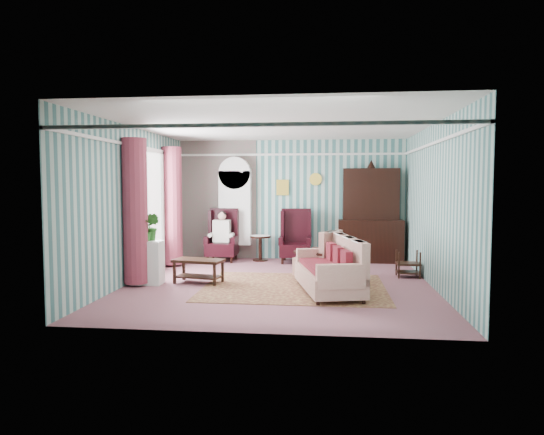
# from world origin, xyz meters

# --- Properties ---
(floor) EXTENTS (6.00, 6.00, 0.00)m
(floor) POSITION_xyz_m (0.00, 0.00, 0.00)
(floor) COLOR #8A5054
(floor) RESTS_ON ground
(room_shell) EXTENTS (5.53, 6.02, 2.91)m
(room_shell) POSITION_xyz_m (-0.62, 0.18, 2.01)
(room_shell) COLOR #3D6F6E
(room_shell) RESTS_ON ground
(bookcase) EXTENTS (0.80, 0.28, 2.24)m
(bookcase) POSITION_xyz_m (-1.35, 2.84, 1.12)
(bookcase) COLOR silver
(bookcase) RESTS_ON floor
(dresser_hutch) EXTENTS (1.50, 0.56, 2.36)m
(dresser_hutch) POSITION_xyz_m (1.90, 2.72, 1.18)
(dresser_hutch) COLOR black
(dresser_hutch) RESTS_ON floor
(wingback_left) EXTENTS (0.76, 0.80, 1.25)m
(wingback_left) POSITION_xyz_m (-1.60, 2.45, 0.62)
(wingback_left) COLOR black
(wingback_left) RESTS_ON floor
(wingback_right) EXTENTS (0.76, 0.80, 1.25)m
(wingback_right) POSITION_xyz_m (0.15, 2.45, 0.62)
(wingback_right) COLOR black
(wingback_right) RESTS_ON floor
(seated_woman) EXTENTS (0.44, 0.40, 1.18)m
(seated_woman) POSITION_xyz_m (-1.60, 2.45, 0.59)
(seated_woman) COLOR white
(seated_woman) RESTS_ON floor
(round_side_table) EXTENTS (0.50, 0.50, 0.60)m
(round_side_table) POSITION_xyz_m (-0.70, 2.60, 0.30)
(round_side_table) COLOR black
(round_side_table) RESTS_ON floor
(nest_table) EXTENTS (0.45, 0.38, 0.54)m
(nest_table) POSITION_xyz_m (2.47, 0.90, 0.27)
(nest_table) COLOR black
(nest_table) RESTS_ON floor
(plant_stand) EXTENTS (0.55, 0.35, 0.80)m
(plant_stand) POSITION_xyz_m (-2.40, -0.30, 0.40)
(plant_stand) COLOR silver
(plant_stand) RESTS_ON floor
(rug) EXTENTS (3.20, 2.60, 0.01)m
(rug) POSITION_xyz_m (0.30, -0.30, 0.01)
(rug) COLOR #551E1C
(rug) RESTS_ON floor
(sofa) EXTENTS (1.43, 2.09, 1.03)m
(sofa) POSITION_xyz_m (0.90, -0.66, 0.52)
(sofa) COLOR beige
(sofa) RESTS_ON floor
(floral_armchair) EXTENTS (1.07, 1.07, 0.96)m
(floral_armchair) POSITION_xyz_m (0.70, 0.54, 0.48)
(floral_armchair) COLOR #BFB294
(floral_armchair) RESTS_ON floor
(coffee_table) EXTENTS (0.98, 0.62, 0.44)m
(coffee_table) POSITION_xyz_m (-1.49, -0.10, 0.22)
(coffee_table) COLOR black
(coffee_table) RESTS_ON floor
(potted_plant_a) EXTENTS (0.45, 0.42, 0.40)m
(potted_plant_a) POSITION_xyz_m (-2.40, -0.36, 1.00)
(potted_plant_a) COLOR #19531A
(potted_plant_a) RESTS_ON plant_stand
(potted_plant_b) EXTENTS (0.33, 0.30, 0.51)m
(potted_plant_b) POSITION_xyz_m (-2.32, -0.23, 1.05)
(potted_plant_b) COLOR #234816
(potted_plant_b) RESTS_ON plant_stand
(potted_plant_c) EXTENTS (0.26, 0.26, 0.44)m
(potted_plant_c) POSITION_xyz_m (-2.43, -0.22, 1.02)
(potted_plant_c) COLOR #1E531A
(potted_plant_c) RESTS_ON plant_stand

